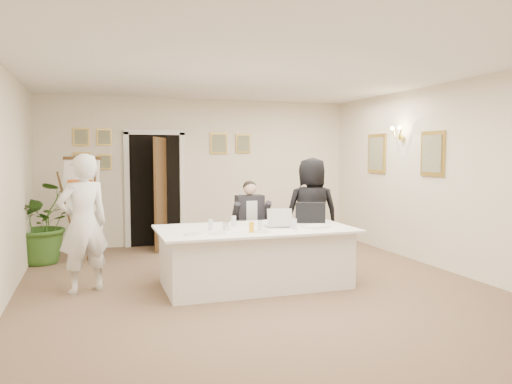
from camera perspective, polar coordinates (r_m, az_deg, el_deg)
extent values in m
plane|color=brown|center=(6.64, 0.18, -10.91)|extent=(7.00, 7.00, 0.00)
cube|color=white|center=(6.48, 0.19, 13.70)|extent=(6.00, 7.00, 0.02)
cube|color=beige|center=(9.79, -6.28, 2.35)|extent=(6.00, 0.10, 2.80)
cube|color=beige|center=(3.29, 19.76, -2.14)|extent=(6.00, 0.10, 2.80)
cube|color=beige|center=(7.89, 21.36, 1.55)|extent=(0.10, 7.00, 2.80)
cube|color=black|center=(9.64, -11.46, 0.17)|extent=(0.92, 0.06, 2.10)
cube|color=white|center=(9.56, -14.54, 0.08)|extent=(0.10, 0.06, 2.20)
cube|color=white|center=(9.68, -8.39, 0.23)|extent=(0.10, 0.06, 2.20)
cube|color=#3A2312|center=(9.23, -10.85, -0.13)|extent=(0.33, 0.81, 2.02)
cube|color=white|center=(6.69, -0.14, -7.49)|extent=(2.37, 1.18, 0.75)
cube|color=white|center=(6.62, -0.14, -4.22)|extent=(2.55, 1.36, 0.03)
cube|color=white|center=(8.31, -19.13, 0.77)|extent=(0.60, 0.39, 0.81)
imported|color=silver|center=(6.64, -19.13, -3.44)|extent=(0.75, 0.62, 1.75)
imported|color=black|center=(7.72, 6.37, -2.33)|extent=(0.92, 0.69, 1.70)
imported|color=#305A1E|center=(8.68, -23.22, -3.21)|extent=(1.47, 1.38, 1.31)
cube|color=black|center=(7.10, 6.23, -2.36)|extent=(0.43, 0.23, 0.29)
cube|color=white|center=(6.66, 6.90, -3.94)|extent=(0.37, 0.30, 0.03)
cylinder|color=white|center=(6.09, -7.25, -4.81)|extent=(0.27, 0.27, 0.01)
cylinder|color=white|center=(6.14, -4.44, -4.71)|extent=(0.21, 0.21, 0.01)
cylinder|color=white|center=(6.24, 0.65, -4.55)|extent=(0.29, 0.29, 0.01)
cylinder|color=silver|center=(6.41, -5.20, -3.76)|extent=(0.06, 0.06, 0.14)
cylinder|color=silver|center=(6.30, 0.48, -3.89)|extent=(0.07, 0.07, 0.14)
cylinder|color=silver|center=(6.49, 4.41, -3.65)|extent=(0.08, 0.08, 0.14)
cylinder|color=silver|center=(6.75, -2.57, -3.32)|extent=(0.08, 0.08, 0.14)
cylinder|color=#FFAC15|center=(6.21, -0.52, -4.06)|extent=(0.08, 0.08, 0.13)
cylinder|color=silver|center=(6.41, -3.46, -3.89)|extent=(0.11, 0.11, 0.11)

